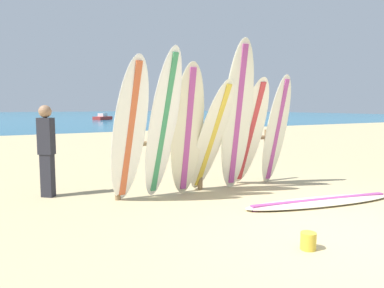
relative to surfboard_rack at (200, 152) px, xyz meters
name	(u,v)px	position (x,y,z in m)	size (l,w,h in m)	color
ground_plane	(359,238)	(0.35, -2.97, -0.68)	(120.00, 120.00, 0.00)	tan
ocean_water	(17,116)	(0.35, 55.03, -0.67)	(120.00, 80.00, 0.01)	#196B93
surfboard_rack	(200,152)	(0.00, 0.00, 0.00)	(3.15, 0.09, 1.03)	olive
surfboard_leaning_far_left	(129,132)	(-1.44, -0.37, 0.43)	(0.61, 0.86, 2.23)	white
surfboard_leaning_left	(163,126)	(-0.90, -0.38, 0.51)	(0.60, 0.89, 2.38)	white
surfboard_leaning_center_left	(187,131)	(-0.44, -0.34, 0.42)	(0.60, 0.62, 2.19)	beige
surfboard_leaning_center	(211,137)	(0.03, -0.33, 0.29)	(0.74, 1.01, 1.94)	silver
surfboard_leaning_center_right	(237,117)	(0.49, -0.43, 0.63)	(0.66, 0.74, 2.61)	silver
surfboard_leaning_right	(250,133)	(0.89, -0.27, 0.32)	(0.65, 0.98, 2.00)	white
surfboard_leaning_far_right	(276,130)	(1.45, -0.35, 0.36)	(0.52, 0.58, 2.07)	silver
surfboard_lying_on_sand	(321,201)	(1.14, -1.74, -0.64)	(2.65, 0.96, 0.08)	beige
beachgoer_standing	(46,147)	(-2.46, 0.75, 0.15)	(0.28, 0.28, 1.51)	#26262D
small_boat_offshore	(103,117)	(7.50, 33.87, -0.42)	(2.39, 2.22, 0.71)	#B22D28
sand_bucket	(308,241)	(-0.41, -2.93, -0.59)	(0.16, 0.16, 0.18)	gold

